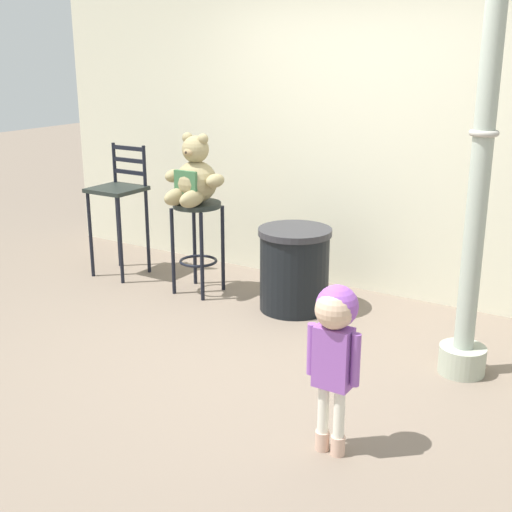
{
  "coord_description": "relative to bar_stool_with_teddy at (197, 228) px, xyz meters",
  "views": [
    {
      "loc": [
        2.25,
        -3.55,
        2.01
      ],
      "look_at": [
        -0.07,
        0.17,
        0.66
      ],
      "focal_mm": 47.95,
      "sensor_mm": 36.0,
      "label": 1
    }
  ],
  "objects": [
    {
      "name": "lamppost",
      "position": [
        2.34,
        -0.33,
        0.47
      ],
      "size": [
        0.3,
        0.3,
        2.64
      ],
      "color": "#A9B09A",
      "rests_on": "ground_plane"
    },
    {
      "name": "bar_stool_with_teddy",
      "position": [
        0.0,
        0.0,
        0.0
      ],
      "size": [
        0.4,
        0.4,
        0.78
      ],
      "color": "#212825",
      "rests_on": "ground_plane"
    },
    {
      "name": "bar_chair_empty",
      "position": [
        -0.89,
        0.03,
        0.15
      ],
      "size": [
        0.42,
        0.42,
        1.18
      ],
      "color": "#212825",
      "rests_on": "ground_plane"
    },
    {
      "name": "teddy_bear",
      "position": [
        0.0,
        -0.03,
        0.43
      ],
      "size": [
        0.54,
        0.48,
        0.57
      ],
      "color": "#9B8C62",
      "rests_on": "bar_stool_with_teddy"
    },
    {
      "name": "trash_bin",
      "position": [
        0.88,
        0.08,
        -0.23
      ],
      "size": [
        0.58,
        0.58,
        0.66
      ],
      "color": "black",
      "rests_on": "ground_plane"
    },
    {
      "name": "building_wall",
      "position": [
        1.08,
        0.94,
        1.0
      ],
      "size": [
        6.4,
        0.3,
        3.12
      ],
      "primitive_type": "cube",
      "color": "beige",
      "rests_on": "ground_plane"
    },
    {
      "name": "ground_plane",
      "position": [
        1.08,
        -0.86,
        -0.56
      ],
      "size": [
        24.0,
        24.0,
        0.0
      ],
      "primitive_type": "plane",
      "color": "#7A6A5A"
    },
    {
      "name": "child_walking",
      "position": [
        2.02,
        -1.59,
        0.1
      ],
      "size": [
        0.29,
        0.23,
        0.91
      ],
      "rotation": [
        0.0,
        0.0,
        -1.77
      ],
      "color": "#D2A992",
      "rests_on": "ground_plane"
    }
  ]
}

